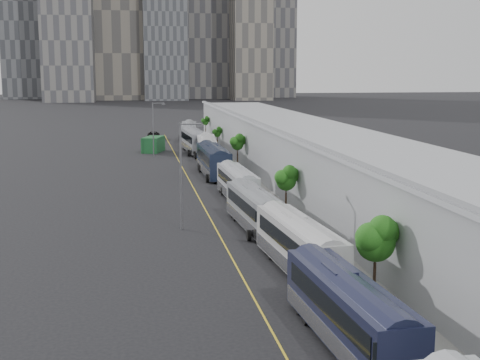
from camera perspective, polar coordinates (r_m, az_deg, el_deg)
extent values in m
cube|color=gray|center=(67.39, 6.01, -2.32)|extent=(10.00, 170.00, 0.12)
cube|color=gold|center=(65.46, -2.90, -2.67)|extent=(0.12, 160.00, 0.02)
cube|color=gray|center=(67.96, 9.32, 0.57)|extent=(12.00, 160.00, 6.80)
cube|color=gray|center=(67.64, 9.37, 2.62)|extent=(12.45, 160.40, 2.57)
cube|color=gray|center=(65.87, 4.52, 3.54)|extent=(0.30, 160.00, 0.40)
cube|color=slate|center=(320.17, -6.48, 13.97)|extent=(20.00, 20.00, 80.00)
cube|color=gray|center=(319.43, 0.96, 13.14)|extent=(18.00, 18.00, 70.00)
cube|color=slate|center=(357.71, 2.70, 14.33)|extent=(22.00, 22.00, 90.00)
cube|color=#161831|center=(33.99, 9.18, -10.98)|extent=(3.20, 12.68, 3.04)
cube|color=black|center=(33.63, 9.31, -10.21)|extent=(3.18, 11.18, 1.04)
cube|color=silver|center=(34.33, 9.14, -12.51)|extent=(3.23, 12.43, 0.97)
cube|color=#161831|center=(34.76, 8.49, -7.60)|extent=(1.37, 2.19, 0.29)
cube|color=silver|center=(45.69, 5.06, -5.55)|extent=(3.44, 12.91, 3.09)
cube|color=black|center=(45.37, 5.13, -4.93)|extent=(3.39, 11.39, 1.05)
cube|color=silver|center=(45.95, 5.04, -6.74)|extent=(3.46, 12.66, 0.99)
cube|color=silver|center=(46.68, 4.64, -3.09)|extent=(1.42, 2.24, 0.29)
cube|color=gray|center=(58.10, 1.19, -2.42)|extent=(3.08, 12.08, 2.90)
cube|color=black|center=(57.82, 1.23, -1.95)|extent=(3.06, 10.65, 0.99)
cube|color=silver|center=(58.30, 1.19, -3.32)|extent=(3.11, 11.85, 0.93)
cube|color=gray|center=(59.14, 0.95, -0.65)|extent=(1.31, 2.09, 0.28)
cube|color=#B7B9C2|center=(70.72, -0.24, -0.31)|extent=(2.77, 12.05, 2.90)
cube|color=black|center=(70.46, -0.21, 0.09)|extent=(2.78, 10.61, 0.99)
cube|color=silver|center=(70.88, -0.24, -1.05)|extent=(2.80, 11.81, 0.93)
cube|color=#B7B9C2|center=(71.82, -0.41, 1.13)|extent=(1.26, 2.06, 0.28)
cube|color=#161D31|center=(87.00, -2.29, 1.67)|extent=(2.99, 13.81, 3.34)
cube|color=black|center=(86.71, -2.28, 2.05)|extent=(3.02, 12.16, 1.13)
cube|color=silver|center=(87.14, -2.29, 0.98)|extent=(3.02, 13.54, 1.07)
cube|color=#161D31|center=(88.34, -2.43, 2.98)|extent=(1.42, 2.35, 0.32)
cube|color=silver|center=(100.63, -2.87, 2.67)|extent=(3.77, 13.55, 3.24)
cube|color=black|center=(100.36, -2.86, 2.99)|extent=(3.70, 11.96, 1.10)
cube|color=silver|center=(100.76, -2.86, 2.08)|extent=(3.79, 13.29, 1.04)
cube|color=silver|center=(101.97, -2.97, 3.76)|extent=(1.52, 2.37, 0.31)
cube|color=gray|center=(112.62, -3.93, 3.38)|extent=(3.46, 13.71, 3.29)
cube|color=black|center=(112.35, -3.93, 3.67)|extent=(3.43, 12.09, 1.12)
cube|color=silver|center=(112.73, -3.93, 2.85)|extent=(3.48, 13.44, 1.05)
cube|color=gray|center=(114.00, -4.02, 4.36)|extent=(1.48, 2.37, 0.31)
cube|color=#9A9DA3|center=(127.12, -4.40, 4.06)|extent=(4.16, 13.92, 3.32)
cube|color=black|center=(126.86, -4.40, 4.32)|extent=(4.04, 12.29, 1.13)
cube|color=silver|center=(127.22, -4.39, 3.58)|extent=(4.17, 13.65, 1.06)
cube|color=#9A9DA3|center=(128.54, -4.47, 4.93)|extent=(1.61, 2.45, 0.32)
cylinder|color=black|center=(41.03, 11.42, -7.38)|extent=(0.18, 0.18, 3.85)
sphere|color=#185914|center=(40.52, 11.51, -4.72)|extent=(2.37, 2.37, 2.37)
cylinder|color=black|center=(63.69, 3.94, -1.38)|extent=(0.18, 0.18, 3.59)
sphere|color=#185914|center=(63.39, 3.96, 0.20)|extent=(1.92, 1.92, 1.92)
cylinder|color=black|center=(92.61, -0.22, 2.09)|extent=(0.18, 0.18, 3.92)
sphere|color=#185914|center=(92.39, -0.22, 3.26)|extent=(1.75, 1.75, 1.75)
cylinder|color=black|center=(116.15, -1.94, 3.34)|extent=(0.18, 0.18, 3.06)
sphere|color=#185914|center=(116.01, -1.94, 4.05)|extent=(1.19, 1.19, 1.19)
cylinder|color=black|center=(134.37, -2.95, 4.28)|extent=(0.18, 0.18, 3.72)
sphere|color=#185914|center=(134.23, -2.96, 5.02)|extent=(1.18, 1.18, 1.18)
cylinder|color=#59595E|center=(57.38, -5.07, 0.28)|extent=(0.18, 0.18, 9.22)
cylinder|color=#59595E|center=(56.92, -4.23, 4.79)|extent=(1.80, 0.14, 0.14)
cube|color=#59595E|center=(57.01, -3.43, 4.66)|extent=(0.50, 0.22, 0.18)
cylinder|color=#59595E|center=(107.21, -7.42, 4.26)|extent=(0.18, 0.18, 8.62)
cylinder|color=#59595E|center=(106.96, -6.98, 6.52)|extent=(1.80, 0.14, 0.14)
cube|color=#59595E|center=(107.00, -6.55, 6.45)|extent=(0.50, 0.22, 0.18)
cube|color=#174C25|center=(114.10, -7.41, 3.03)|extent=(4.24, 6.03, 2.56)
imported|color=black|center=(135.66, -7.39, 3.79)|extent=(2.69, 5.43, 1.48)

